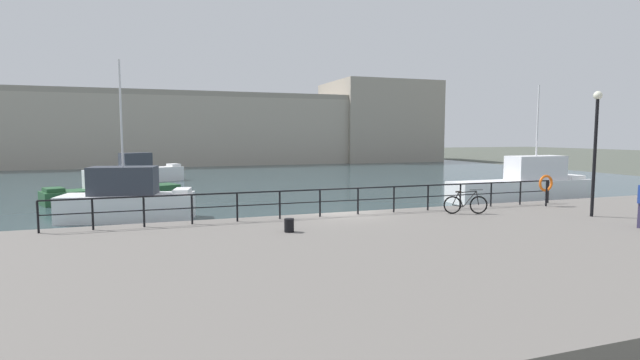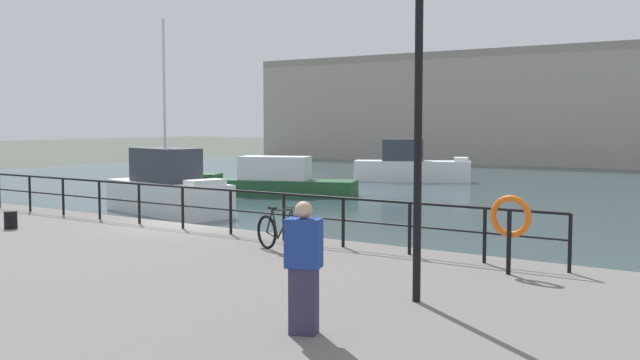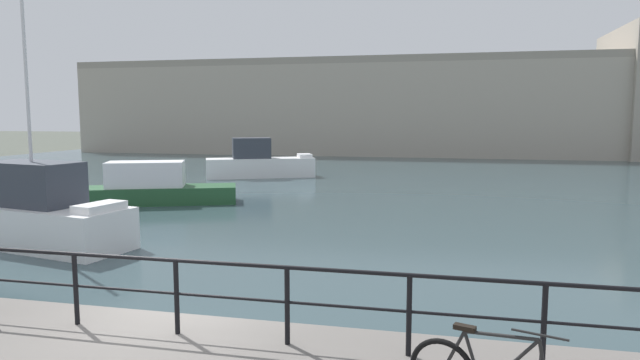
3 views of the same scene
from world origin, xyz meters
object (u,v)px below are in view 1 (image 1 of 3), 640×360
harbor_building (250,129)px  moored_blue_motorboat (524,184)px  moored_white_yacht (113,189)px  parked_bicycle (465,204)px  quay_lamp_post (596,137)px  life_ring_stand (546,184)px  moored_cabin_cruiser (127,200)px  mooring_bollard (289,225)px  moored_green_narrowboat (141,172)px

harbor_building → moored_blue_motorboat: 47.94m
moored_white_yacht → moored_blue_motorboat: 26.68m
moored_white_yacht → moored_blue_motorboat: moored_blue_motorboat is taller
parked_bicycle → quay_lamp_post: size_ratio=0.35×
harbor_building → quay_lamp_post: bearing=-88.1°
parked_bicycle → life_ring_stand: life_ring_stand is taller
quay_lamp_post → parked_bicycle: bearing=153.2°
moored_cabin_cruiser → moored_white_yacht: bearing=109.8°
moored_cabin_cruiser → mooring_bollard: 11.71m
moored_white_yacht → parked_bicycle: bearing=107.3°
parked_bicycle → mooring_bollard: (-7.66, -1.17, -0.17)m
mooring_bollard → quay_lamp_post: size_ratio=0.09×
moored_blue_motorboat → moored_green_narrowboat: bearing=138.6°
moored_white_yacht → moored_blue_motorboat: bearing=139.1°
moored_cabin_cruiser → quay_lamp_post: 20.91m
mooring_bollard → life_ring_stand: life_ring_stand is taller
mooring_bollard → moored_white_yacht: bearing=109.2°
harbor_building → quay_lamp_post: (1.94, -57.95, -0.95)m
harbor_building → moored_blue_motorboat: (8.64, -46.98, -4.04)m
moored_green_narrowboat → mooring_bollard: bearing=-105.3°
harbor_building → quay_lamp_post: size_ratio=15.00×
mooring_bollard → life_ring_stand: 12.46m
moored_blue_motorboat → parked_bicycle: bearing=-141.4°
moored_green_narrowboat → parked_bicycle: bearing=-91.3°
moored_blue_motorboat → mooring_bollard: (-18.61, -9.99, 0.26)m
harbor_building → mooring_bollard: 57.96m
harbor_building → moored_green_narrowboat: harbor_building is taller
moored_white_yacht → parked_bicycle: parked_bicycle is taller
harbor_building → mooring_bollard: bearing=-99.9°
moored_cabin_cruiser → parked_bicycle: (13.00, -9.24, 0.42)m
quay_lamp_post → mooring_bollard: bearing=175.3°
harbor_building → moored_white_yacht: harbor_building is taller
moored_green_narrowboat → mooring_bollard: 31.05m
moored_cabin_cruiser → quay_lamp_post: (17.26, -11.39, 3.09)m
moored_green_narrowboat → moored_cabin_cruiser: (-0.32, -20.23, 0.08)m
moored_cabin_cruiser → parked_bicycle: bearing=-23.9°
moored_blue_motorboat → mooring_bollard: 21.13m
moored_white_yacht → mooring_bollard: size_ratio=19.23×
moored_white_yacht → life_ring_stand: 25.45m
moored_white_yacht → moored_cabin_cruiser: size_ratio=1.08×
parked_bicycle → quay_lamp_post: 5.46m
life_ring_stand → parked_bicycle: bearing=-172.5°
moored_green_narrowboat → life_ring_stand: size_ratio=5.18×
moored_white_yacht → moored_green_narrowboat: bearing=-119.0°
moored_blue_motorboat → moored_cabin_cruiser: 23.97m
moored_green_narrowboat → life_ring_stand: 33.68m
parked_bicycle → life_ring_stand: bearing=26.6°
moored_white_yacht → moored_cabin_cruiser: bearing=76.6°
moored_green_narrowboat → moored_cabin_cruiser: size_ratio=0.92×
moored_green_narrowboat → parked_bicycle: 32.09m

